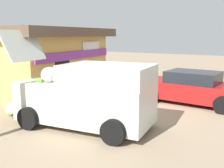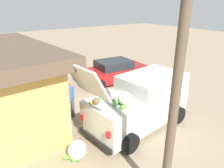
{
  "view_description": "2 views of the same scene",
  "coord_description": "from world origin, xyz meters",
  "px_view_note": "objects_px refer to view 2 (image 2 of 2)",
  "views": [
    {
      "loc": [
        -8.66,
        -4.38,
        2.78
      ],
      "look_at": [
        0.42,
        1.07,
        0.83
      ],
      "focal_mm": 42.9,
      "sensor_mm": 36.0,
      "label": 1
    },
    {
      "loc": [
        -7.69,
        5.36,
        4.57
      ],
      "look_at": [
        -0.38,
        0.31,
        1.11
      ],
      "focal_mm": 33.87,
      "sensor_mm": 36.0,
      "label": 2
    }
  ],
  "objects_px": {
    "delivery_van": "(140,102)",
    "vendor_standing": "(68,98)",
    "unloaded_banana_pile": "(77,150)",
    "parked_sedan": "(114,72)",
    "customer_bending": "(91,113)",
    "paint_bucket": "(45,86)"
  },
  "relations": [
    {
      "from": "delivery_van",
      "to": "vendor_standing",
      "type": "xyz_separation_m",
      "value": [
        2.06,
        2.09,
        -0.07
      ]
    },
    {
      "from": "unloaded_banana_pile",
      "to": "parked_sedan",
      "type": "bearing_deg",
      "value": -44.74
    },
    {
      "from": "delivery_van",
      "to": "vendor_standing",
      "type": "relative_size",
      "value": 3.04
    },
    {
      "from": "customer_bending",
      "to": "unloaded_banana_pile",
      "type": "height_order",
      "value": "customer_bending"
    },
    {
      "from": "customer_bending",
      "to": "parked_sedan",
      "type": "bearing_deg",
      "value": -43.23
    },
    {
      "from": "parked_sedan",
      "to": "customer_bending",
      "type": "relative_size",
      "value": 2.74
    },
    {
      "from": "vendor_standing",
      "to": "unloaded_banana_pile",
      "type": "relative_size",
      "value": 1.69
    },
    {
      "from": "vendor_standing",
      "to": "customer_bending",
      "type": "distance_m",
      "value": 1.69
    },
    {
      "from": "delivery_van",
      "to": "paint_bucket",
      "type": "distance_m",
      "value": 6.03
    },
    {
      "from": "vendor_standing",
      "to": "paint_bucket",
      "type": "xyz_separation_m",
      "value": [
        3.61,
        -0.16,
        -0.71
      ]
    },
    {
      "from": "vendor_standing",
      "to": "customer_bending",
      "type": "xyz_separation_m",
      "value": [
        -1.69,
        -0.11,
        0.03
      ]
    },
    {
      "from": "paint_bucket",
      "to": "customer_bending",
      "type": "bearing_deg",
      "value": 179.51
    },
    {
      "from": "unloaded_banana_pile",
      "to": "paint_bucket",
      "type": "xyz_separation_m",
      "value": [
        6.0,
        -0.96,
        -0.03
      ]
    },
    {
      "from": "customer_bending",
      "to": "paint_bucket",
      "type": "height_order",
      "value": "customer_bending"
    },
    {
      "from": "vendor_standing",
      "to": "unloaded_banana_pile",
      "type": "xyz_separation_m",
      "value": [
        -2.39,
        0.8,
        -0.68
      ]
    },
    {
      "from": "delivery_van",
      "to": "paint_bucket",
      "type": "xyz_separation_m",
      "value": [
        5.66,
        1.93,
        -0.78
      ]
    },
    {
      "from": "paint_bucket",
      "to": "unloaded_banana_pile",
      "type": "bearing_deg",
      "value": 170.95
    },
    {
      "from": "delivery_van",
      "to": "customer_bending",
      "type": "height_order",
      "value": "delivery_van"
    },
    {
      "from": "delivery_van",
      "to": "unloaded_banana_pile",
      "type": "distance_m",
      "value": 3.0
    },
    {
      "from": "vendor_standing",
      "to": "parked_sedan",
      "type": "bearing_deg",
      "value": -58.24
    },
    {
      "from": "unloaded_banana_pile",
      "to": "paint_bucket",
      "type": "height_order",
      "value": "unloaded_banana_pile"
    },
    {
      "from": "delivery_van",
      "to": "parked_sedan",
      "type": "xyz_separation_m",
      "value": [
        4.57,
        -1.97,
        -0.35
      ]
    }
  ]
}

